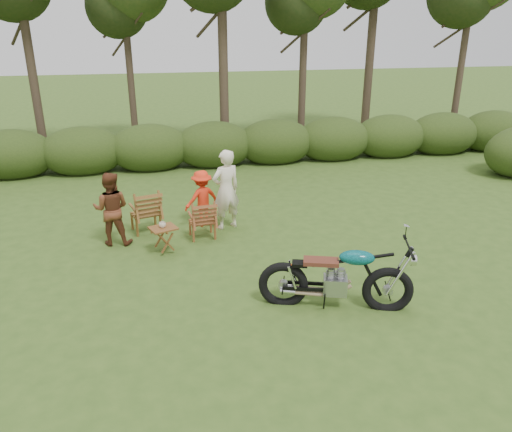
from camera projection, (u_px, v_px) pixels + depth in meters
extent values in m
plane|color=#314C19|center=(289.00, 315.00, 7.85)|extent=(80.00, 80.00, 0.00)
cylinder|color=#35281D|center=(28.00, 45.00, 15.60)|extent=(0.28, 0.28, 7.20)
cylinder|color=#35281D|center=(129.00, 57.00, 17.34)|extent=(0.24, 0.24, 6.30)
cylinder|color=#35281D|center=(223.00, 37.00, 15.66)|extent=(0.30, 0.30, 7.65)
cylinder|color=#35281D|center=(303.00, 54.00, 17.45)|extent=(0.26, 0.26, 6.48)
cylinder|color=#35281D|center=(372.00, 31.00, 18.76)|extent=(0.32, 0.32, 7.92)
cylinder|color=#35281D|center=(464.00, 48.00, 17.43)|extent=(0.24, 0.24, 6.84)
ellipsoid|color=#283A15|center=(12.00, 155.00, 14.67)|extent=(2.52, 1.68, 1.51)
ellipsoid|color=#283A15|center=(82.00, 152.00, 15.06)|extent=(2.52, 1.68, 1.51)
ellipsoid|color=#283A15|center=(150.00, 148.00, 15.44)|extent=(2.52, 1.68, 1.51)
ellipsoid|color=#283A15|center=(214.00, 145.00, 15.82)|extent=(2.52, 1.68, 1.51)
ellipsoid|color=#283A15|center=(275.00, 142.00, 16.20)|extent=(2.52, 1.68, 1.51)
ellipsoid|color=#283A15|center=(334.00, 139.00, 16.58)|extent=(2.52, 1.68, 1.51)
ellipsoid|color=#283A15|center=(389.00, 137.00, 16.96)|extent=(2.52, 1.68, 1.51)
ellipsoid|color=#283A15|center=(442.00, 134.00, 17.35)|extent=(2.52, 1.68, 1.51)
ellipsoid|color=#283A15|center=(493.00, 132.00, 17.73)|extent=(2.52, 1.68, 1.51)
imported|color=beige|center=(162.00, 225.00, 9.77)|extent=(0.18, 0.18, 0.11)
imported|color=#F1E2C7|center=(227.00, 228.00, 11.16)|extent=(0.76, 0.63, 1.78)
imported|color=brown|center=(115.00, 243.00, 10.38)|extent=(0.83, 0.69, 1.53)
imported|color=red|center=(203.00, 225.00, 11.32)|extent=(0.94, 0.73, 1.27)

